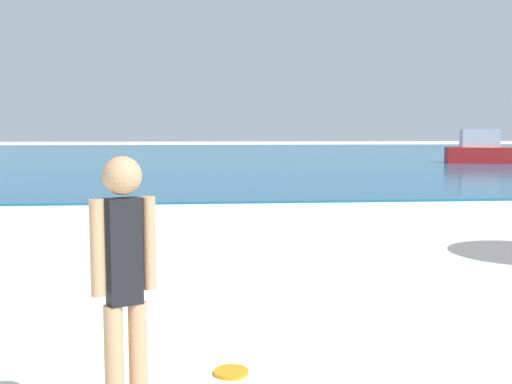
% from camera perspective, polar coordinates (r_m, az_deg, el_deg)
% --- Properties ---
extents(water, '(160.00, 60.00, 0.06)m').
position_cam_1_polar(water, '(44.24, -3.84, 3.56)').
color(water, '#14567F').
rests_on(water, ground).
extents(person_standing, '(0.34, 0.21, 1.58)m').
position_cam_1_polar(person_standing, '(3.40, -12.28, -8.24)').
color(person_standing, tan).
rests_on(person_standing, ground).
extents(frisbee, '(0.25, 0.25, 0.03)m').
position_cam_1_polar(frisbee, '(4.47, -2.35, -16.60)').
color(frisbee, orange).
rests_on(frisbee, ground).
extents(boat_far, '(5.37, 2.90, 1.74)m').
position_cam_1_polar(boat_far, '(33.76, 21.47, 3.57)').
color(boat_far, red).
rests_on(boat_far, water).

